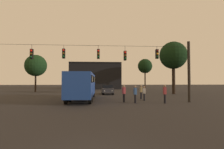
# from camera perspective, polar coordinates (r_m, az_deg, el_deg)

# --- Properties ---
(ground_plane) EXTENTS (168.00, 168.00, 0.00)m
(ground_plane) POSITION_cam_1_polar(r_m,az_deg,el_deg) (29.55, -4.82, -6.25)
(ground_plane) COLOR black
(ground_plane) RESTS_ON ground
(overhead_signal_span) EXTENTS (19.36, 0.44, 6.24)m
(overhead_signal_span) POSITION_cam_1_polar(r_m,az_deg,el_deg) (18.17, -5.01, 2.91)
(overhead_signal_span) COLOR black
(overhead_signal_span) RESTS_ON ground
(city_bus) EXTENTS (2.71, 11.04, 3.00)m
(city_bus) POSITION_cam_1_polar(r_m,az_deg,el_deg) (21.53, -9.15, -2.79)
(city_bus) COLOR navy
(city_bus) RESTS_ON ground
(car_near_right) EXTENTS (1.86, 4.36, 1.52)m
(car_near_right) POSITION_cam_1_polar(r_m,az_deg,el_deg) (30.26, -1.46, -4.65)
(car_near_right) COLOR #2D2D33
(car_near_right) RESTS_ON ground
(pedestrian_crossing_left) EXTENTS (0.27, 0.38, 1.59)m
(pedestrian_crossing_left) POSITION_cam_1_polar(r_m,az_deg,el_deg) (20.51, 10.01, -5.55)
(pedestrian_crossing_left) COLOR black
(pedestrian_crossing_left) RESTS_ON ground
(pedestrian_crossing_center) EXTENTS (0.25, 0.37, 1.78)m
(pedestrian_crossing_center) POSITION_cam_1_polar(r_m,az_deg,el_deg) (18.42, 16.12, -5.49)
(pedestrian_crossing_center) COLOR black
(pedestrian_crossing_center) RESTS_ON ground
(pedestrian_crossing_right) EXTENTS (0.33, 0.41, 1.73)m
(pedestrian_crossing_right) POSITION_cam_1_polar(r_m,az_deg,el_deg) (18.72, 3.74, -5.62)
(pedestrian_crossing_right) COLOR black
(pedestrian_crossing_right) RESTS_ON ground
(pedestrian_near_bus) EXTENTS (0.27, 0.38, 1.67)m
(pedestrian_near_bus) POSITION_cam_1_polar(r_m,az_deg,el_deg) (22.26, 9.05, -5.15)
(pedestrian_near_bus) COLOR black
(pedestrian_near_bus) RESTS_ON ground
(pedestrian_trailing) EXTENTS (0.28, 0.38, 1.70)m
(pedestrian_trailing) POSITION_cam_1_polar(r_m,az_deg,el_deg) (18.06, 7.25, -5.81)
(pedestrian_trailing) COLOR black
(pedestrian_trailing) RESTS_ON ground
(corner_building) EXTENTS (14.09, 10.65, 7.34)m
(corner_building) POSITION_cam_1_polar(r_m,az_deg,el_deg) (54.25, -5.14, -0.49)
(corner_building) COLOR black
(corner_building) RESTS_ON ground
(tree_left_silhouette) EXTENTS (4.63, 4.63, 8.85)m
(tree_left_silhouette) POSITION_cam_1_polar(r_m,az_deg,el_deg) (32.84, 18.56, 5.60)
(tree_left_silhouette) COLOR black
(tree_left_silhouette) RESTS_ON ground
(tree_behind_building) EXTENTS (3.67, 3.67, 7.85)m
(tree_behind_building) POSITION_cam_1_polar(r_m,az_deg,el_deg) (47.52, 10.25, 2.56)
(tree_behind_building) COLOR #2D2116
(tree_behind_building) RESTS_ON ground
(tree_right_far) EXTENTS (4.32, 4.32, 7.45)m
(tree_right_far) POSITION_cam_1_polar(r_m,az_deg,el_deg) (39.85, -22.66, 2.57)
(tree_right_far) COLOR black
(tree_right_far) RESTS_ON ground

